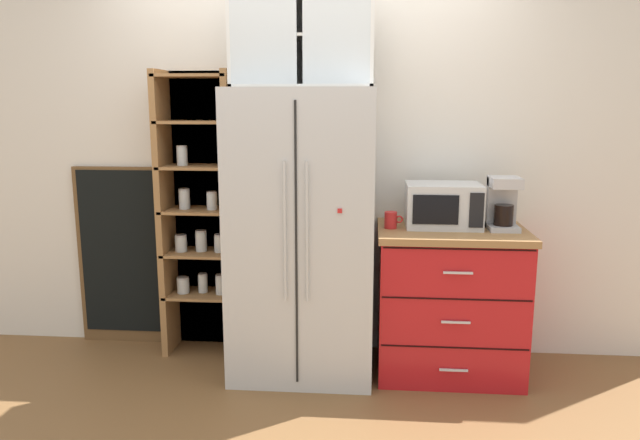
{
  "coord_description": "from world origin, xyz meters",
  "views": [
    {
      "loc": [
        0.4,
        -3.48,
        1.62
      ],
      "look_at": [
        0.1,
        0.01,
        0.94
      ],
      "focal_mm": 33.61,
      "sensor_mm": 36.0,
      "label": 1
    }
  ],
  "objects_px": {
    "microwave": "(443,205)",
    "mug_red": "(391,220)",
    "refrigerator": "(303,234)",
    "bottle_cobalt": "(451,209)",
    "coffee_maker": "(503,203)",
    "chalkboard_menu": "(122,255)"
  },
  "relations": [
    {
      "from": "mug_red",
      "to": "bottle_cobalt",
      "type": "relative_size",
      "value": 0.45
    },
    {
      "from": "mug_red",
      "to": "chalkboard_menu",
      "type": "distance_m",
      "value": 1.86
    },
    {
      "from": "bottle_cobalt",
      "to": "chalkboard_menu",
      "type": "xyz_separation_m",
      "value": [
        -2.16,
        0.23,
        -0.39
      ]
    },
    {
      "from": "coffee_maker",
      "to": "chalkboard_menu",
      "type": "relative_size",
      "value": 0.26
    },
    {
      "from": "microwave",
      "to": "chalkboard_menu",
      "type": "height_order",
      "value": "chalkboard_menu"
    },
    {
      "from": "coffee_maker",
      "to": "chalkboard_menu",
      "type": "height_order",
      "value": "chalkboard_menu"
    },
    {
      "from": "microwave",
      "to": "mug_red",
      "type": "height_order",
      "value": "microwave"
    },
    {
      "from": "microwave",
      "to": "mug_red",
      "type": "bearing_deg",
      "value": -166.04
    },
    {
      "from": "mug_red",
      "to": "refrigerator",
      "type": "bearing_deg",
      "value": -179.03
    },
    {
      "from": "coffee_maker",
      "to": "mug_red",
      "type": "relative_size",
      "value": 2.84
    },
    {
      "from": "coffee_maker",
      "to": "bottle_cobalt",
      "type": "distance_m",
      "value": 0.3
    },
    {
      "from": "microwave",
      "to": "chalkboard_menu",
      "type": "xyz_separation_m",
      "value": [
        -2.11,
        0.23,
        -0.41
      ]
    },
    {
      "from": "mug_red",
      "to": "microwave",
      "type": "bearing_deg",
      "value": 13.96
    },
    {
      "from": "mug_red",
      "to": "bottle_cobalt",
      "type": "xyz_separation_m",
      "value": [
        0.36,
        0.09,
        0.06
      ]
    },
    {
      "from": "bottle_cobalt",
      "to": "mug_red",
      "type": "bearing_deg",
      "value": -166.56
    },
    {
      "from": "mug_red",
      "to": "bottle_cobalt",
      "type": "height_order",
      "value": "bottle_cobalt"
    },
    {
      "from": "microwave",
      "to": "chalkboard_menu",
      "type": "distance_m",
      "value": 2.16
    },
    {
      "from": "refrigerator",
      "to": "coffee_maker",
      "type": "xyz_separation_m",
      "value": [
        1.17,
        0.04,
        0.2
      ]
    },
    {
      "from": "coffee_maker",
      "to": "mug_red",
      "type": "bearing_deg",
      "value": -176.93
    },
    {
      "from": "refrigerator",
      "to": "coffee_maker",
      "type": "bearing_deg",
      "value": 2.13
    },
    {
      "from": "mug_red",
      "to": "chalkboard_menu",
      "type": "height_order",
      "value": "chalkboard_menu"
    },
    {
      "from": "coffee_maker",
      "to": "mug_red",
      "type": "height_order",
      "value": "coffee_maker"
    }
  ]
}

